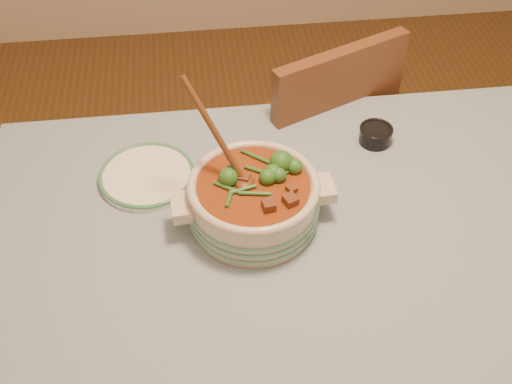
% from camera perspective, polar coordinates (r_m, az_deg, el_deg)
% --- Properties ---
extents(dining_table, '(1.68, 1.08, 0.76)m').
position_cam_1_polar(dining_table, '(1.57, 6.98, -6.64)').
color(dining_table, brown).
rests_on(dining_table, floor).
extents(stew_casserole, '(0.38, 0.31, 0.36)m').
position_cam_1_polar(stew_casserole, '(1.48, -0.23, -0.47)').
color(stew_casserole, beige).
rests_on(stew_casserole, dining_table).
extents(white_plate, '(0.28, 0.28, 0.02)m').
position_cam_1_polar(white_plate, '(1.65, -9.67, 1.46)').
color(white_plate, white).
rests_on(white_plate, dining_table).
extents(condiment_bowl, '(0.11, 0.11, 0.05)m').
position_cam_1_polar(condiment_bowl, '(1.75, 10.59, 5.10)').
color(condiment_bowl, black).
rests_on(condiment_bowl, dining_table).
extents(chair_far, '(0.57, 0.57, 0.93)m').
position_cam_1_polar(chair_far, '(2.10, 4.95, 4.54)').
color(chair_far, brown).
rests_on(chair_far, floor).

